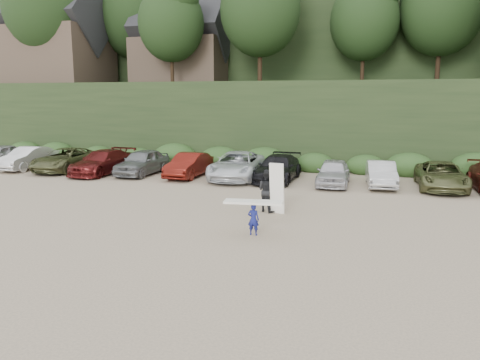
% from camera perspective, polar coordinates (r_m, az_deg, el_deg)
% --- Properties ---
extents(ground, '(120.00, 120.00, 0.00)m').
position_cam_1_polar(ground, '(18.04, -1.15, -5.76)').
color(ground, tan).
rests_on(ground, ground).
extents(hillside_backdrop, '(90.00, 41.50, 28.00)m').
position_cam_1_polar(hillside_backdrop, '(53.13, 10.66, 16.76)').
color(hillside_backdrop, black).
rests_on(hillside_backdrop, ground).
extents(parked_cars, '(39.61, 6.41, 1.64)m').
position_cam_1_polar(parked_cars, '(28.07, 0.21, 1.58)').
color(parked_cars, '#A5A5AA').
rests_on(parked_cars, ground).
extents(child_surfer, '(2.16, 0.84, 1.26)m').
position_cam_1_polar(child_surfer, '(16.83, 1.65, -3.90)').
color(child_surfer, navy).
rests_on(child_surfer, ground).
extents(adult_surfer, '(1.38, 1.06, 2.20)m').
position_cam_1_polar(adult_surfer, '(20.23, 3.43, -1.27)').
color(adult_surfer, black).
rests_on(adult_surfer, ground).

